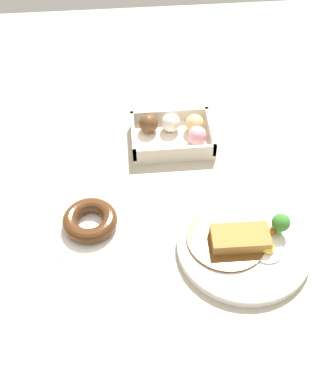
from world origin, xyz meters
TOP-DOWN VIEW (x-y plane):
  - ground_plane at (0.00, 0.00)m, footprint 1.60×1.60m
  - curry_plate at (-0.08, 0.15)m, footprint 0.26×0.26m
  - donut_box at (0.02, -0.17)m, footprint 0.19×0.14m
  - chocolate_ring_donut at (0.21, 0.07)m, footprint 0.15×0.15m

SIDE VIEW (x-z plane):
  - ground_plane at x=0.00m, z-range 0.00..0.00m
  - curry_plate at x=-0.08m, z-range -0.02..0.05m
  - chocolate_ring_donut at x=0.21m, z-range 0.00..0.03m
  - donut_box at x=0.02m, z-range -0.01..0.05m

